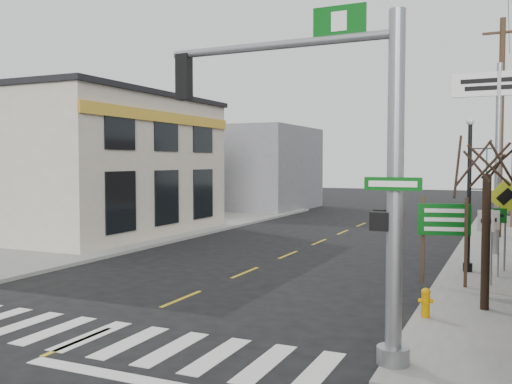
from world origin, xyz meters
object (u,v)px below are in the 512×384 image
at_px(bare_tree, 488,149).
at_px(utility_pole_far, 501,126).
at_px(dance_center_sign, 499,112).
at_px(guide_sign, 444,228).
at_px(lamp_post, 471,182).
at_px(traffic_signal_pole, 353,150).
at_px(fire_hydrant, 426,301).

height_order(bare_tree, utility_pole_far, utility_pole_far).
bearing_deg(bare_tree, dance_center_sign, 89.86).
bearing_deg(guide_sign, bare_tree, -75.15).
bearing_deg(lamp_post, guide_sign, -92.86).
bearing_deg(traffic_signal_pole, dance_center_sign, 83.16).
bearing_deg(bare_tree, utility_pole_far, 90.00).
relative_size(dance_center_sign, bare_tree, 1.50).
bearing_deg(dance_center_sign, traffic_signal_pole, -96.78).
xyz_separation_m(lamp_post, dance_center_sign, (0.68, 4.27, 2.57)).
bearing_deg(guide_sign, lamp_post, 65.74).
height_order(traffic_signal_pole, dance_center_sign, dance_center_sign).
bearing_deg(dance_center_sign, lamp_post, -97.25).
xyz_separation_m(lamp_post, utility_pole_far, (0.65, 9.78, 2.37)).
relative_size(fire_hydrant, lamp_post, 0.14).
bearing_deg(fire_hydrant, lamp_post, 84.96).
relative_size(traffic_signal_pole, dance_center_sign, 0.86).
xyz_separation_m(dance_center_sign, bare_tree, (-0.02, -9.15, -1.61)).
relative_size(lamp_post, utility_pole_far, 0.49).
xyz_separation_m(fire_hydrant, dance_center_sign, (1.22, 10.47, 5.10)).
distance_m(lamp_post, bare_tree, 5.02).
xyz_separation_m(traffic_signal_pole, bare_tree, (2.05, 4.69, 0.08)).
bearing_deg(bare_tree, fire_hydrant, -132.36).
relative_size(fire_hydrant, bare_tree, 0.14).
xyz_separation_m(traffic_signal_pole, dance_center_sign, (2.08, 13.84, 1.70)).
relative_size(traffic_signal_pole, utility_pole_far, 0.62).
bearing_deg(dance_center_sign, utility_pole_far, 91.98).
bearing_deg(lamp_post, bare_tree, -72.98).
bearing_deg(guide_sign, fire_hydrant, -101.99).
height_order(traffic_signal_pole, fire_hydrant, traffic_signal_pole).
bearing_deg(traffic_signal_pole, guide_sign, 84.80).
relative_size(lamp_post, bare_tree, 1.02).
relative_size(lamp_post, dance_center_sign, 0.68).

